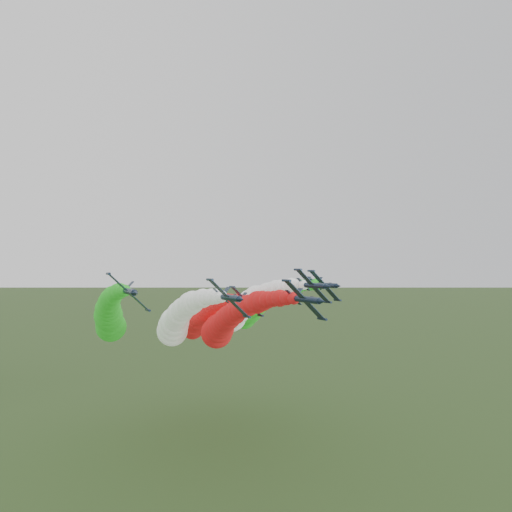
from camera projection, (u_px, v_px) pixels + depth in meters
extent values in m
cylinder|color=#101D30|center=(305.00, 299.00, 75.16)|extent=(1.40, 8.11, 1.40)
cone|color=#101D30|center=(322.00, 301.00, 70.88)|extent=(1.27, 1.62, 1.27)
cone|color=black|center=(290.00, 298.00, 79.13)|extent=(1.27, 0.81, 1.27)
ellipsoid|color=black|center=(312.00, 298.00, 73.66)|extent=(0.91, 1.69, 0.90)
cube|color=#101D30|center=(305.00, 300.00, 74.96)|extent=(6.36, 1.71, 6.02)
cylinder|color=#101D30|center=(286.00, 281.00, 73.64)|extent=(0.56, 2.34, 0.56)
cylinder|color=#101D30|center=(322.00, 319.00, 76.28)|extent=(0.56, 2.34, 0.56)
cube|color=#101D30|center=(297.00, 293.00, 78.57)|extent=(1.52, 1.35, 1.59)
cube|color=#101D30|center=(294.00, 297.00, 78.28)|extent=(2.55, 0.99, 2.42)
sphere|color=red|center=(294.00, 298.00, 77.99)|extent=(2.01, 2.01, 2.01)
sphere|color=red|center=(287.00, 298.00, 80.08)|extent=(2.40, 2.40, 2.40)
sphere|color=red|center=(280.00, 298.00, 82.18)|extent=(2.86, 2.86, 2.86)
sphere|color=red|center=(274.00, 299.00, 84.29)|extent=(2.76, 2.76, 2.76)
sphere|color=red|center=(268.00, 300.00, 86.42)|extent=(3.07, 3.07, 3.07)
sphere|color=red|center=(262.00, 301.00, 88.55)|extent=(3.68, 3.68, 3.68)
sphere|color=red|center=(257.00, 302.00, 90.70)|extent=(4.15, 4.15, 4.15)
sphere|color=red|center=(253.00, 304.00, 92.85)|extent=(3.34, 3.34, 3.34)
sphere|color=red|center=(249.00, 305.00, 95.02)|extent=(4.17, 4.17, 4.17)
sphere|color=red|center=(245.00, 307.00, 97.20)|extent=(4.19, 4.19, 4.19)
sphere|color=red|center=(241.00, 309.00, 99.40)|extent=(4.00, 4.00, 4.00)
sphere|color=red|center=(238.00, 311.00, 101.60)|extent=(4.19, 4.19, 4.19)
sphere|color=red|center=(235.00, 313.00, 103.82)|extent=(4.89, 4.89, 4.89)
sphere|color=red|center=(232.00, 315.00, 106.05)|extent=(4.63, 4.63, 4.63)
sphere|color=red|center=(229.00, 317.00, 108.29)|extent=(5.26, 5.26, 5.26)
sphere|color=red|center=(227.00, 319.00, 110.55)|extent=(5.32, 5.32, 5.32)
sphere|color=red|center=(225.00, 321.00, 112.81)|extent=(5.34, 5.34, 5.34)
sphere|color=red|center=(223.00, 324.00, 115.09)|extent=(5.72, 5.72, 5.72)
sphere|color=red|center=(221.00, 326.00, 117.38)|extent=(6.13, 6.13, 6.13)
sphere|color=red|center=(219.00, 328.00, 119.68)|extent=(7.19, 7.19, 7.19)
sphere|color=red|center=(218.00, 330.00, 122.00)|extent=(6.31, 6.31, 6.31)
sphere|color=red|center=(217.00, 333.00, 124.32)|extent=(7.85, 7.85, 7.85)
cylinder|color=#101D30|center=(229.00, 298.00, 78.27)|extent=(1.40, 8.11, 1.40)
cone|color=#101D30|center=(241.00, 299.00, 73.98)|extent=(1.27, 1.62, 1.27)
cone|color=black|center=(218.00, 296.00, 82.23)|extent=(1.27, 0.81, 1.27)
ellipsoid|color=black|center=(235.00, 297.00, 76.76)|extent=(0.91, 1.69, 0.90)
cube|color=#101D30|center=(229.00, 298.00, 78.06)|extent=(6.36, 1.71, 6.02)
cylinder|color=#101D30|center=(210.00, 280.00, 76.74)|extent=(0.56, 2.34, 0.56)
cylinder|color=#101D30|center=(247.00, 316.00, 79.38)|extent=(0.56, 2.34, 0.56)
cube|color=#101D30|center=(225.00, 292.00, 81.67)|extent=(1.52, 1.35, 1.59)
cube|color=#101D30|center=(221.00, 296.00, 81.38)|extent=(2.55, 0.99, 2.42)
sphere|color=white|center=(221.00, 297.00, 81.10)|extent=(2.04, 2.04, 2.04)
sphere|color=white|center=(216.00, 296.00, 83.19)|extent=(2.62, 2.62, 2.62)
sphere|color=white|center=(211.00, 297.00, 85.29)|extent=(2.83, 2.83, 2.83)
sphere|color=white|center=(207.00, 297.00, 87.40)|extent=(2.84, 2.84, 2.84)
sphere|color=white|center=(203.00, 298.00, 89.52)|extent=(3.46, 3.46, 3.46)
sphere|color=white|center=(199.00, 299.00, 91.65)|extent=(3.40, 3.40, 3.40)
sphere|color=white|center=(196.00, 301.00, 93.80)|extent=(3.74, 3.74, 3.74)
sphere|color=white|center=(193.00, 302.00, 95.96)|extent=(4.42, 4.42, 4.42)
sphere|color=white|center=(190.00, 304.00, 98.13)|extent=(4.65, 4.65, 4.65)
sphere|color=white|center=(187.00, 306.00, 100.31)|extent=(4.27, 4.27, 4.27)
sphere|color=white|center=(185.00, 307.00, 102.50)|extent=(4.53, 4.53, 4.53)
sphere|color=white|center=(183.00, 309.00, 104.71)|extent=(4.94, 4.94, 4.94)
sphere|color=white|center=(181.00, 311.00, 106.93)|extent=(4.42, 4.42, 4.42)
sphere|color=white|center=(179.00, 313.00, 109.15)|extent=(5.42, 5.42, 5.42)
sphere|color=white|center=(178.00, 315.00, 111.40)|extent=(5.34, 5.34, 5.34)
sphere|color=white|center=(177.00, 317.00, 113.65)|extent=(5.37, 5.37, 5.37)
sphere|color=white|center=(176.00, 320.00, 115.92)|extent=(5.63, 5.63, 5.63)
sphere|color=white|center=(175.00, 322.00, 118.19)|extent=(6.93, 6.93, 6.93)
sphere|color=white|center=(174.00, 324.00, 120.48)|extent=(5.85, 5.85, 5.85)
sphere|color=white|center=(173.00, 326.00, 122.79)|extent=(7.47, 7.47, 7.47)
sphere|color=white|center=(173.00, 328.00, 125.10)|extent=(6.29, 6.29, 6.29)
sphere|color=white|center=(172.00, 331.00, 127.43)|extent=(7.85, 7.85, 7.85)
cylinder|color=#101D30|center=(313.00, 285.00, 89.76)|extent=(1.40, 8.11, 1.40)
cone|color=#101D30|center=(328.00, 286.00, 85.47)|extent=(1.27, 1.62, 1.27)
cone|color=black|center=(300.00, 285.00, 93.72)|extent=(1.27, 0.81, 1.27)
ellipsoid|color=black|center=(320.00, 284.00, 88.26)|extent=(0.91, 1.69, 0.90)
cube|color=#101D30|center=(313.00, 286.00, 89.56)|extent=(6.36, 1.71, 6.02)
cylinder|color=#101D30|center=(298.00, 270.00, 88.24)|extent=(0.56, 2.34, 0.56)
cylinder|color=#101D30|center=(328.00, 302.00, 90.88)|extent=(0.56, 2.34, 0.56)
cube|color=#101D30|center=(306.00, 281.00, 93.16)|extent=(1.52, 1.35, 1.59)
cube|color=#101D30|center=(303.00, 284.00, 92.88)|extent=(2.55, 0.99, 2.42)
sphere|color=white|center=(304.00, 285.00, 92.59)|extent=(1.85, 1.85, 1.85)
sphere|color=white|center=(297.00, 285.00, 94.68)|extent=(2.19, 2.19, 2.19)
sphere|color=white|center=(291.00, 285.00, 96.78)|extent=(2.95, 2.95, 2.95)
sphere|color=white|center=(286.00, 286.00, 98.89)|extent=(2.64, 2.64, 2.64)
sphere|color=white|center=(281.00, 287.00, 101.01)|extent=(3.13, 3.13, 3.13)
sphere|color=white|center=(276.00, 289.00, 103.15)|extent=(3.56, 3.56, 3.56)
sphere|color=white|center=(271.00, 290.00, 105.29)|extent=(3.43, 3.43, 3.43)
sphere|color=white|center=(267.00, 292.00, 107.45)|extent=(3.83, 3.83, 3.83)
sphere|color=white|center=(263.00, 293.00, 109.62)|extent=(3.74, 3.74, 3.74)
sphere|color=white|center=(259.00, 295.00, 111.80)|extent=(4.32, 4.32, 4.32)
sphere|color=white|center=(256.00, 297.00, 114.00)|extent=(5.22, 5.22, 5.22)
sphere|color=white|center=(253.00, 299.00, 116.20)|extent=(5.03, 5.03, 5.03)
sphere|color=white|center=(250.00, 301.00, 118.42)|extent=(5.29, 5.29, 5.29)
sphere|color=white|center=(247.00, 303.00, 120.65)|extent=(5.14, 5.14, 5.14)
sphere|color=white|center=(244.00, 305.00, 122.89)|extent=(5.80, 5.80, 5.80)
sphere|color=white|center=(242.00, 307.00, 125.14)|extent=(6.10, 6.10, 6.10)
sphere|color=white|center=(240.00, 309.00, 127.41)|extent=(5.43, 5.43, 5.43)
sphere|color=white|center=(238.00, 311.00, 129.69)|extent=(6.53, 6.53, 6.53)
sphere|color=white|center=(236.00, 313.00, 131.98)|extent=(6.54, 6.54, 6.54)
sphere|color=white|center=(234.00, 316.00, 134.28)|extent=(6.76, 6.76, 6.76)
sphere|color=white|center=(233.00, 318.00, 136.59)|extent=(7.26, 7.26, 7.26)
sphere|color=white|center=(231.00, 320.00, 138.92)|extent=(6.65, 6.65, 6.65)
cylinder|color=#101D30|center=(129.00, 291.00, 79.48)|extent=(1.40, 8.11, 1.40)
cone|color=#101D30|center=(135.00, 293.00, 75.19)|extent=(1.27, 1.62, 1.27)
cone|color=black|center=(123.00, 290.00, 83.44)|extent=(1.27, 0.81, 1.27)
ellipsoid|color=black|center=(133.00, 290.00, 77.98)|extent=(0.91, 1.69, 0.90)
cube|color=#101D30|center=(128.00, 292.00, 79.28)|extent=(6.36, 1.71, 6.02)
cylinder|color=#101D30|center=(108.00, 274.00, 77.96)|extent=(0.56, 2.34, 0.56)
cylinder|color=#101D30|center=(148.00, 310.00, 80.60)|extent=(0.56, 2.34, 0.56)
cube|color=#101D30|center=(129.00, 286.00, 82.88)|extent=(1.52, 1.35, 1.59)
cube|color=#101D30|center=(125.00, 290.00, 82.60)|extent=(2.55, 0.99, 2.42)
sphere|color=green|center=(125.00, 291.00, 82.31)|extent=(2.03, 2.03, 2.03)
sphere|color=green|center=(122.00, 291.00, 84.40)|extent=(2.16, 2.16, 2.16)
sphere|color=green|center=(120.00, 291.00, 86.50)|extent=(2.79, 2.79, 2.79)
sphere|color=green|center=(118.00, 292.00, 88.61)|extent=(2.99, 2.99, 2.99)
sphere|color=green|center=(116.00, 293.00, 90.73)|extent=(2.82, 2.82, 2.82)
sphere|color=green|center=(114.00, 294.00, 92.87)|extent=(3.09, 3.09, 3.09)
sphere|color=green|center=(113.00, 296.00, 95.01)|extent=(3.73, 3.73, 3.73)
sphere|color=green|center=(111.00, 297.00, 97.17)|extent=(3.75, 3.75, 3.75)
sphere|color=green|center=(110.00, 299.00, 99.34)|extent=(4.18, 4.18, 4.18)
sphere|color=green|center=(110.00, 301.00, 101.52)|extent=(3.96, 3.96, 3.96)
sphere|color=green|center=(109.00, 303.00, 103.72)|extent=(4.64, 4.64, 4.64)
sphere|color=green|center=(109.00, 305.00, 105.92)|extent=(4.37, 4.37, 4.37)
sphere|color=green|center=(108.00, 307.00, 108.14)|extent=(4.95, 4.95, 4.95)
sphere|color=green|center=(108.00, 309.00, 110.37)|extent=(5.66, 5.66, 5.66)
sphere|color=green|center=(108.00, 311.00, 112.61)|extent=(4.85, 4.85, 4.85)
sphere|color=green|center=(108.00, 313.00, 114.86)|extent=(5.95, 5.95, 5.95)
sphere|color=green|center=(108.00, 315.00, 117.13)|extent=(6.66, 6.66, 6.66)
sphere|color=green|center=(109.00, 317.00, 119.41)|extent=(6.61, 6.61, 6.61)
sphere|color=green|center=(109.00, 320.00, 121.70)|extent=(6.16, 6.16, 6.16)
sphere|color=green|center=(110.00, 322.00, 124.00)|extent=(7.03, 7.03, 7.03)
sphere|color=green|center=(110.00, 324.00, 126.31)|extent=(7.36, 7.36, 7.36)
sphere|color=green|center=(111.00, 327.00, 128.64)|extent=(7.80, 7.80, 7.80)
cylinder|color=#101D30|center=(324.00, 285.00, 99.65)|extent=(1.40, 8.11, 1.40)
cone|color=#101D30|center=(339.00, 286.00, 95.36)|extent=(1.27, 1.62, 1.27)
cone|color=black|center=(313.00, 284.00, 103.61)|extent=(1.27, 0.81, 1.27)
ellipsoid|color=black|center=(331.00, 284.00, 98.14)|extent=(0.91, 1.69, 0.90)
cube|color=#101D30|center=(325.00, 286.00, 99.44)|extent=(6.36, 1.71, 6.02)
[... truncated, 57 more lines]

